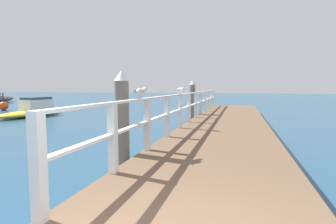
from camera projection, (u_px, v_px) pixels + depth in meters
pier_deck at (227, 127)px, 10.38m from camera, size 2.89×18.53×0.54m
pier_railing at (193, 103)px, 10.65m from camera, size 0.12×17.05×1.09m
dock_piling_near at (122, 126)px, 5.21m from camera, size 0.29×0.29×2.16m
dock_piling_far at (192, 103)px, 12.79m from camera, size 0.29×0.29×2.16m
seagull_foreground at (141, 91)px, 5.09m from camera, size 0.20×0.48×0.21m
seagull_background at (180, 90)px, 8.37m from camera, size 0.37×0.37×0.21m
boat_0 at (33, 110)px, 16.88m from camera, size 1.70×5.04×1.20m
channel_buoy at (4, 106)px, 21.13m from camera, size 0.70×0.70×1.40m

